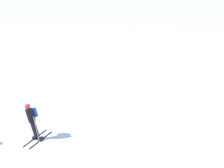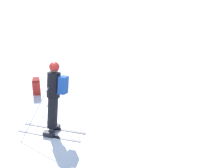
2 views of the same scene
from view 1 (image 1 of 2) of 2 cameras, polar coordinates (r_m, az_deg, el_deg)
The scene contains 2 objects.
ground_plane at distance 15.58m, azimuth -13.19°, elevation -10.09°, with size 300.00×300.00×0.00m, color white.
skier at distance 15.38m, azimuth -14.41°, elevation -6.26°, with size 1.50×1.71×1.85m.
Camera 1 is at (12.78, -3.45, 8.21)m, focal length 50.00 mm.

